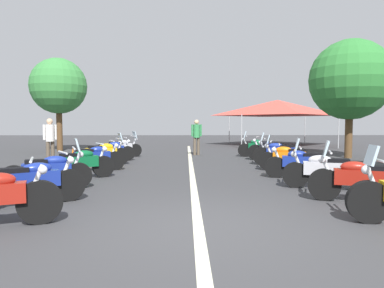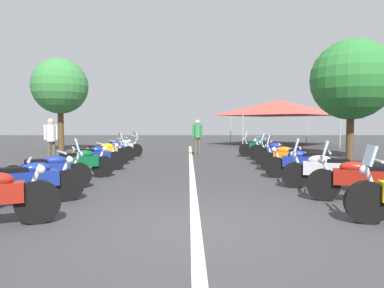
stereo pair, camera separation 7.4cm
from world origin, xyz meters
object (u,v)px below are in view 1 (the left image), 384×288
Objects in this scene: motorcycle_left_row_3 at (78,163)px; motorcycle_right_row_6 at (272,150)px; motorcycle_right_row_2 at (326,170)px; motorcycle_left_row_2 at (49,171)px; motorcycle_right_row_4 at (288,157)px; motorcycle_left_row_6 at (111,150)px; bystander_0 at (197,134)px; roadside_tree_1 at (350,80)px; event_tent at (278,108)px; traffic_cone_0 at (73,156)px; motorcycle_left_row_4 at (93,157)px; bystander_1 at (50,137)px; motorcycle_right_row_3 at (303,163)px; motorcycle_right_row_5 at (280,152)px; motorcycle_left_row_1 at (28,182)px; motorcycle_left_row_5 at (102,153)px; motorcycle_left_row_7 at (120,147)px; motorcycle_right_row_7 at (260,147)px; motorcycle_right_row_1 at (363,179)px; roadside_tree_2 at (58,86)px.

motorcycle_right_row_6 is at bearing 3.73° from motorcycle_left_row_3.
motorcycle_right_row_6 is (6.20, -0.27, 0.00)m from motorcycle_right_row_2.
motorcycle_left_row_2 is 1.00× the size of motorcycle_right_row_4.
motorcycle_left_row_6 is 1.11× the size of bystander_0.
event_tent is at bearing 5.25° from roadside_tree_1.
event_tent reaches higher than motorcycle_left_row_3.
traffic_cone_0 is (-0.91, 1.26, -0.15)m from motorcycle_left_row_6.
bystander_1 is (2.14, 2.21, 0.57)m from motorcycle_left_row_4.
motorcycle_right_row_5 reaches higher than motorcycle_right_row_3.
bystander_1 is at bearing 98.85° from roadside_tree_1.
event_tent reaches higher than bystander_0.
motorcycle_left_row_5 is (6.26, 0.15, 0.01)m from motorcycle_left_row_1.
motorcycle_left_row_2 is 1.00× the size of motorcycle_left_row_7.
roadside_tree_1 reaches higher than motorcycle_left_row_4.
motorcycle_left_row_4 is 1.00× the size of motorcycle_left_row_5.
motorcycle_right_row_2 is 0.99× the size of motorcycle_right_row_7.
traffic_cone_0 is at bearing -18.53° from motorcycle_right_row_2.
motorcycle_left_row_4 is 3.13m from bystander_1.
motorcycle_left_row_7 is (6.07, 0.01, 0.01)m from motorcycle_left_row_3.
motorcycle_left_row_5 is at bearing 33.33° from bystander_1.
traffic_cone_0 is 12.20m from roadside_tree_1.
motorcycle_right_row_2 is (-7.61, -6.31, 0.00)m from motorcycle_left_row_7.
motorcycle_right_row_6 is at bearing 105.79° from motorcycle_right_row_7.
motorcycle_left_row_6 is 7.08m from motorcycle_right_row_4.
motorcycle_right_row_1 is 1.17× the size of bystander_0.
motorcycle_right_row_4 reaches higher than motorcycle_left_row_4.
motorcycle_left_row_4 is 0.38× the size of roadside_tree_2.
motorcycle_left_row_5 is at bearing -111.86° from motorcycle_left_row_6.
motorcycle_right_row_1 is 10.58m from bystander_0.
event_tent is at bearing -70.19° from roadside_tree_2.
motorcycle_right_row_7 is at bearing -78.50° from motorcycle_right_row_5.
motorcycle_right_row_1 reaches higher than motorcycle_left_row_3.
motorcycle_left_row_2 is 0.36× the size of roadside_tree_1.
motorcycle_right_row_3 is at bearing -6.91° from motorcycle_left_row_1.
motorcycle_left_row_3 is 10.98m from roadside_tree_2.
motorcycle_left_row_7 is at bearing 66.39° from motorcycle_left_row_6.
motorcycle_left_row_3 is (3.08, 0.03, -0.01)m from motorcycle_left_row_1.
motorcycle_left_row_2 is 9.53m from bystander_0.
motorcycle_left_row_4 is 6.33m from motorcycle_right_row_4.
traffic_cone_0 is 15.53m from event_tent.
bystander_1 is (2.17, 8.54, 0.57)m from motorcycle_right_row_4.
motorcycle_right_row_1 reaches higher than motorcycle_right_row_2.
roadside_tree_2 is (8.17, 10.38, 3.14)m from motorcycle_right_row_4.
roadside_tree_2 reaches higher than bystander_0.
roadside_tree_2 is (5.15, 3.98, 3.15)m from motorcycle_left_row_6.
roadside_tree_2 is (8.14, 4.05, 3.14)m from motorcycle_left_row_4.
motorcycle_right_row_2 is 3.32× the size of traffic_cone_0.
motorcycle_right_row_6 is 1.58m from motorcycle_right_row_7.
motorcycle_right_row_4 reaches higher than motorcycle_left_row_3.
motorcycle_left_row_5 is 7.97m from motorcycle_right_row_2.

